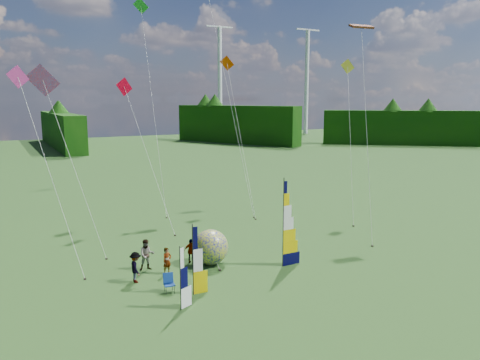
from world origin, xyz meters
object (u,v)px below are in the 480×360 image
spectator_d (191,251)px  camp_chair (169,283)px  spectator_a (167,261)px  kite_whale (229,89)px  side_banner_left (193,261)px  side_banner_far (180,279)px  spectator_c (136,267)px  spectator_b (147,255)px  bol_inflatable (211,247)px  feather_banner_main (283,224)px

spectator_d → camp_chair: 4.59m
spectator_a → kite_whale: bearing=33.3°
side_banner_left → side_banner_far: 1.86m
kite_whale → spectator_c: bearing=-155.5°
side_banner_far → spectator_c: bearing=79.5°
spectator_b → kite_whale: 20.93m
spectator_a → spectator_b: bearing=106.8°
bol_inflatable → camp_chair: size_ratio=2.15×
side_banner_far → bol_inflatable: size_ratio=1.41×
feather_banner_main → spectator_a: (-6.67, 2.17, -1.86)m
side_banner_far → spectator_b: 6.09m
spectator_a → spectator_d: 2.20m
spectator_a → spectator_c: spectator_c is taller
spectator_c → spectator_a: bearing=-75.1°
feather_banner_main → spectator_c: bearing=167.7°
spectator_a → spectator_d: (1.94, 1.02, -0.02)m
side_banner_far → spectator_c: 4.61m
side_banner_far → bol_inflatable: side_banner_far is taller
side_banner_left → kite_whale: 23.33m
spectator_b → spectator_c: bearing=-115.5°
spectator_c → spectator_b: bearing=-31.8°
side_banner_left → spectator_c: side_banner_left is taller
spectator_b → kite_whale: kite_whale is taller
spectator_b → camp_chair: size_ratio=1.84×
side_banner_far → kite_whale: kite_whale is taller
spectator_b → spectator_d: bearing=6.2°
bol_inflatable → side_banner_left: bearing=-125.8°
side_banner_left → spectator_c: size_ratio=2.10×
side_banner_left → kite_whale: bearing=59.6°
feather_banner_main → spectator_a: size_ratio=3.34×
side_banner_left → camp_chair: size_ratio=3.58×
bol_inflatable → spectator_d: (-0.99, 0.73, -0.32)m
side_banner_left → spectator_d: (1.74, 4.52, -1.06)m
spectator_b → spectator_d: (2.79, -0.18, -0.16)m
bol_inflatable → camp_chair: (-3.76, -2.92, -0.59)m
spectator_b → bol_inflatable: bearing=-3.7°
spectator_d → kite_whale: bearing=-89.1°
side_banner_left → side_banner_far: (-1.23, -1.37, -0.28)m
spectator_c → spectator_d: 4.18m
spectator_a → camp_chair: (-0.82, -2.63, -0.28)m
side_banner_far → spectator_a: side_banner_far is taller
spectator_a → spectator_b: spectator_b is taller
feather_banner_main → spectator_a: 7.25m
spectator_c → kite_whale: bearing=-38.4°
spectator_b → feather_banner_main: bearing=-14.3°
camp_chair → kite_whale: size_ratio=0.05×
side_banner_far → camp_chair: (0.20, 2.23, -1.04)m
feather_banner_main → spectator_b: (-7.51, 3.37, -1.72)m
bol_inflatable → feather_banner_main: bearing=-33.4°
bol_inflatable → spectator_a: size_ratio=1.38×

